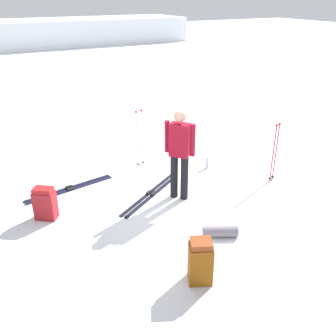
{
  "coord_description": "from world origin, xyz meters",
  "views": [
    {
      "loc": [
        -2.75,
        -5.19,
        3.49
      ],
      "look_at": [
        0.0,
        0.0,
        0.7
      ],
      "focal_mm": 39.73,
      "sensor_mm": 36.0,
      "label": 1
    }
  ],
  "objects": [
    {
      "name": "distant_snow_ridge",
      "position": [
        3.87,
        23.5,
        0.87
      ],
      "size": [
        18.09,
        5.42,
        1.75
      ],
      "primitive_type": "cube",
      "rotation": [
        0.0,
        0.0,
        0.02
      ],
      "color": "white",
      "rests_on": "ground_plane"
    },
    {
      "name": "ski_pair_near",
      "position": [
        -1.46,
        1.35,
        0.01
      ],
      "size": [
        1.79,
        0.48,
        0.05
      ],
      "color": "black",
      "rests_on": "ground_plane"
    },
    {
      "name": "ski_poles_planted_near",
      "position": [
        0.21,
        1.69,
        0.71
      ],
      "size": [
        0.21,
        0.11,
        1.27
      ],
      "color": "#AEB5C1",
      "rests_on": "ground_plane"
    },
    {
      "name": "ski_poles_planted_far",
      "position": [
        2.29,
        -0.2,
        0.68
      ],
      "size": [
        0.17,
        0.1,
        1.22
      ],
      "color": "maroon",
      "rests_on": "ground_plane"
    },
    {
      "name": "sleeping_mat_rolled",
      "position": [
        0.24,
        -1.3,
        0.09
      ],
      "size": [
        0.57,
        0.41,
        0.18
      ],
      "primitive_type": "cylinder",
      "rotation": [
        0.0,
        1.57,
        2.68
      ],
      "color": "gray",
      "rests_on": "ground_plane"
    },
    {
      "name": "ground_plane",
      "position": [
        0.0,
        0.0,
        0.0
      ],
      "size": [
        80.0,
        80.0,
        0.0
      ],
      "primitive_type": "plane",
      "color": "white"
    },
    {
      "name": "ski_pair_far",
      "position": [
        -0.14,
        0.41,
        0.01
      ],
      "size": [
        1.65,
        1.15,
        0.05
      ],
      "color": "black",
      "rests_on": "ground_plane"
    },
    {
      "name": "backpack_large_dark",
      "position": [
        -2.06,
        0.51,
        0.28
      ],
      "size": [
        0.41,
        0.38,
        0.58
      ],
      "color": "maroon",
      "rests_on": "ground_plane"
    },
    {
      "name": "skier_standing",
      "position": [
        0.27,
        0.08,
        0.95
      ],
      "size": [
        0.4,
        0.46,
        1.7
      ],
      "color": "black",
      "rests_on": "ground_plane"
    },
    {
      "name": "backpack_bright",
      "position": [
        -0.57,
        -1.99,
        0.31
      ],
      "size": [
        0.39,
        0.37,
        0.64
      ],
      "color": "brown",
      "rests_on": "ground_plane"
    },
    {
      "name": "thermos_bottle",
      "position": [
        1.45,
        0.9,
        0.13
      ],
      "size": [
        0.07,
        0.07,
        0.26
      ],
      "primitive_type": "cylinder",
      "color": "#B5B4C3",
      "rests_on": "ground_plane"
    }
  ]
}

